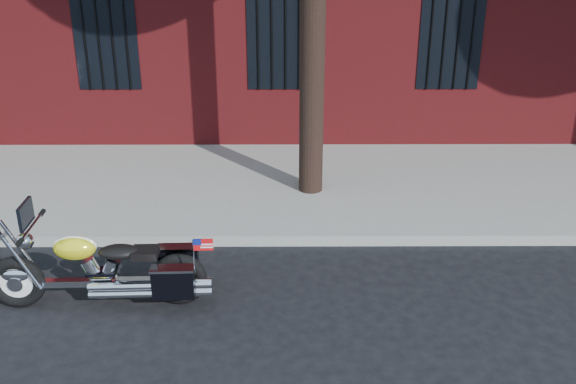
{
  "coord_description": "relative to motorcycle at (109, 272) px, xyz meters",
  "views": [
    {
      "loc": [
        0.11,
        -6.23,
        3.97
      ],
      "look_at": [
        0.14,
        0.8,
        1.0
      ],
      "focal_mm": 40.0,
      "sensor_mm": 36.0,
      "label": 1
    }
  ],
  "objects": [
    {
      "name": "ground",
      "position": [
        1.83,
        0.1,
        -0.43
      ],
      "size": [
        120.0,
        120.0,
        0.0
      ],
      "primitive_type": "plane",
      "color": "black",
      "rests_on": "ground"
    },
    {
      "name": "curb",
      "position": [
        1.83,
        1.48,
        -0.35
      ],
      "size": [
        40.0,
        0.16,
        0.15
      ],
      "primitive_type": "cube",
      "color": "gray",
      "rests_on": "ground"
    },
    {
      "name": "sidewalk",
      "position": [
        1.83,
        3.36,
        -0.35
      ],
      "size": [
        40.0,
        3.6,
        0.15
      ],
      "primitive_type": "cube",
      "color": "gray",
      "rests_on": "ground"
    },
    {
      "name": "motorcycle",
      "position": [
        0.0,
        0.0,
        0.0
      ],
      "size": [
        2.52,
        0.74,
        1.26
      ],
      "rotation": [
        0.0,
        0.0,
        0.03
      ],
      "color": "black",
      "rests_on": "ground"
    }
  ]
}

